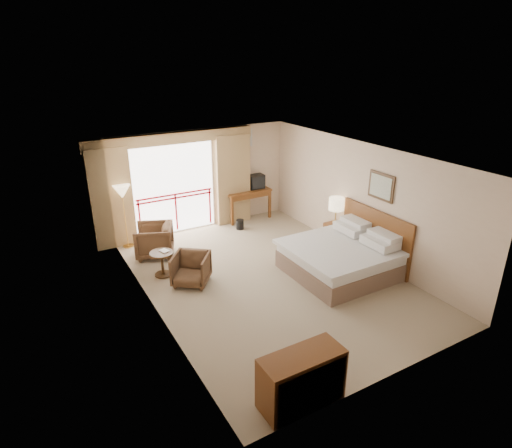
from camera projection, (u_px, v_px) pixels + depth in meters
floor at (268, 278)px, 9.29m from camera, size 7.00×7.00×0.00m
ceiling at (270, 155)px, 8.27m from camera, size 7.00×7.00×0.00m
wall_back at (202, 179)px, 11.59m from camera, size 5.00×0.00×5.00m
wall_front at (400, 300)px, 5.97m from camera, size 5.00×0.00×5.00m
wall_left at (150, 246)px, 7.63m from camera, size 0.00×7.00×7.00m
wall_right at (361, 200)px, 9.94m from camera, size 0.00×7.00×7.00m
balcony_door at (174, 189)px, 11.26m from camera, size 2.40×0.00×2.40m
balcony_railing at (176, 203)px, 11.39m from camera, size 2.09×0.03×1.02m
curtain_left at (111, 198)px, 10.38m from camera, size 1.00×0.26×2.50m
curtain_right at (232, 179)px, 11.90m from camera, size 1.00×0.26×2.50m
valance at (172, 138)px, 10.68m from camera, size 4.40×0.22×0.28m
hvac_vent at (244, 138)px, 11.79m from camera, size 0.50×0.04×0.50m
bed at (341, 257)px, 9.36m from camera, size 2.13×2.06×0.97m
headboard at (375, 237)px, 9.70m from camera, size 0.06×2.10×1.30m
framed_art at (381, 186)px, 9.25m from camera, size 0.04×0.72×0.60m
nightstand at (335, 235)px, 10.66m from camera, size 0.43×0.51×0.60m
table_lamp at (336, 204)px, 10.40m from camera, size 0.37×0.37×0.65m
phone at (339, 225)px, 10.39m from camera, size 0.19×0.16×0.07m
desk at (246, 196)px, 12.39m from camera, size 1.34×0.65×0.88m
tv at (256, 181)px, 12.32m from camera, size 0.45×0.36×0.41m
coffee_maker at (236, 188)px, 12.06m from camera, size 0.12×0.12×0.24m
cup at (241, 190)px, 12.12m from camera, size 0.09×0.09×0.10m
wastebasket at (240, 224)px, 11.78m from camera, size 0.28×0.28×0.27m
armchair_far at (156, 255)px, 10.30m from camera, size 1.12×1.11×0.79m
armchair_near at (192, 283)px, 9.07m from camera, size 1.02×1.02×0.67m
side_table at (162, 260)px, 9.25m from camera, size 0.51×0.51×0.55m
book at (161, 252)px, 9.19m from camera, size 0.21×0.24×0.02m
floor_lamp at (122, 194)px, 10.26m from camera, size 0.41×0.41×1.61m
dresser at (302, 379)px, 5.86m from camera, size 1.20×0.51×0.80m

